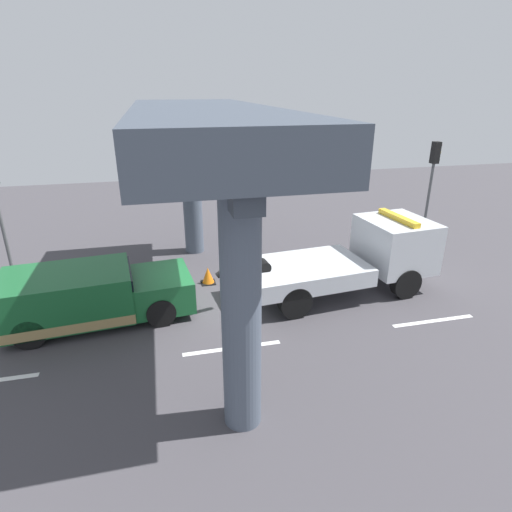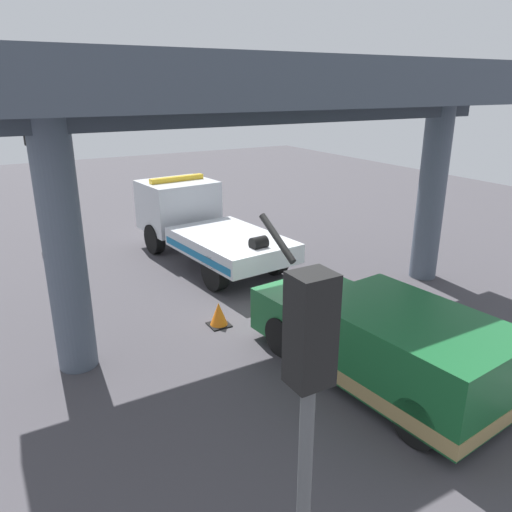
# 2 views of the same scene
# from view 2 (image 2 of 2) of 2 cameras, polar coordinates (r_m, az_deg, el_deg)

# --- Properties ---
(ground_plane) EXTENTS (60.00, 40.00, 0.10)m
(ground_plane) POSITION_cam_2_polar(r_m,az_deg,el_deg) (12.66, 2.52, -6.24)
(ground_plane) COLOR #423F44
(lane_stripe_mid) EXTENTS (2.60, 0.16, 0.01)m
(lane_stripe_mid) POSITION_cam_2_polar(r_m,az_deg,el_deg) (13.97, 10.86, -3.84)
(lane_stripe_mid) COLOR silver
(lane_stripe_mid) RESTS_ON ground
(lane_stripe_east) EXTENTS (2.60, 0.16, 0.01)m
(lane_stripe_east) POSITION_cam_2_polar(r_m,az_deg,el_deg) (18.62, -1.15, 2.35)
(lane_stripe_east) COLOR silver
(lane_stripe_east) RESTS_ON ground
(tow_truck_white) EXTENTS (7.34, 2.96, 2.46)m
(tow_truck_white) POSITION_cam_2_polar(r_m,az_deg,el_deg) (16.11, -6.64, 3.99)
(tow_truck_white) COLOR silver
(tow_truck_white) RESTS_ON ground
(towed_van_green) EXTENTS (5.38, 2.66, 1.58)m
(towed_van_green) POSITION_cam_2_polar(r_m,az_deg,el_deg) (9.72, 14.59, -9.73)
(towed_van_green) COLOR #195B2D
(towed_van_green) RESTS_ON ground
(overpass_structure) EXTENTS (3.60, 11.85, 5.91)m
(overpass_structure) POSITION_cam_2_polar(r_m,az_deg,el_deg) (11.25, 3.59, 17.50)
(overpass_structure) COLOR #4C5666
(overpass_structure) RESTS_ON ground
(traffic_light_near) EXTENTS (0.39, 0.32, 4.11)m
(traffic_light_near) POSITION_cam_2_polar(r_m,az_deg,el_deg) (4.06, 5.81, -16.63)
(traffic_light_near) COLOR #515456
(traffic_light_near) RESTS_ON ground
(traffic_light_far) EXTENTS (0.39, 0.32, 4.24)m
(traffic_light_far) POSITION_cam_2_polar(r_m,az_deg,el_deg) (19.87, -24.56, 10.85)
(traffic_light_far) COLOR #515456
(traffic_light_far) RESTS_ON ground
(traffic_cone_orange) EXTENTS (0.48, 0.48, 0.58)m
(traffic_cone_orange) POSITION_cam_2_polar(r_m,az_deg,el_deg) (11.70, -4.32, -6.77)
(traffic_cone_orange) COLOR orange
(traffic_cone_orange) RESTS_ON ground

